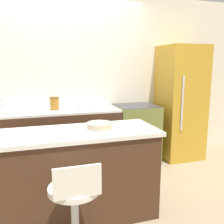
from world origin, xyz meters
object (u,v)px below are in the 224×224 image
(oven_range, at_px, (135,134))
(stool_chair, at_px, (75,211))
(mixing_bowl, at_px, (84,105))
(refrigerator, at_px, (180,103))
(kettle, at_px, (2,106))

(oven_range, height_order, stool_chair, oven_range)
(oven_range, distance_m, mixing_bowl, 0.95)
(refrigerator, xyz_separation_m, stool_chair, (-2.04, -1.80, -0.47))
(mixing_bowl, bearing_deg, refrigerator, -1.58)
(oven_range, distance_m, kettle, 2.00)
(refrigerator, distance_m, stool_chair, 2.76)
(stool_chair, distance_m, mixing_bowl, 1.97)
(refrigerator, relative_size, mixing_bowl, 8.72)
(oven_range, xyz_separation_m, mixing_bowl, (-0.81, 0.03, 0.50))
(mixing_bowl, bearing_deg, stool_chair, -103.62)
(oven_range, distance_m, refrigerator, 0.91)
(kettle, distance_m, mixing_bowl, 1.12)
(refrigerator, height_order, mixing_bowl, refrigerator)
(refrigerator, bearing_deg, stool_chair, -138.50)
(oven_range, bearing_deg, mixing_bowl, 177.57)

